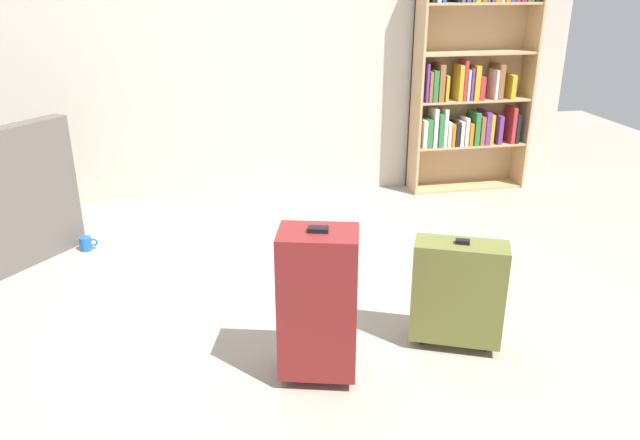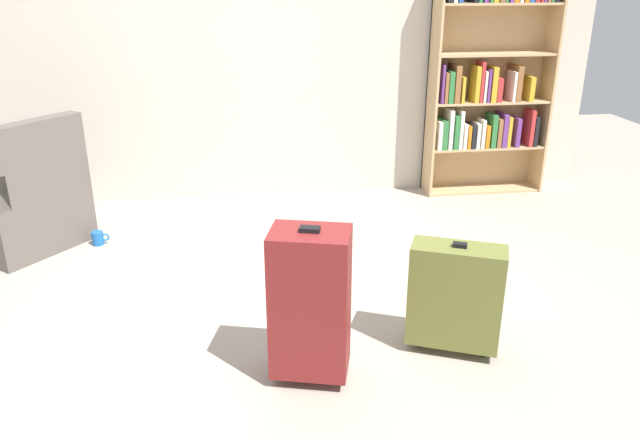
{
  "view_description": "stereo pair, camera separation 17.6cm",
  "coord_description": "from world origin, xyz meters",
  "px_view_note": "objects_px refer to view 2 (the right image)",
  "views": [
    {
      "loc": [
        -0.45,
        -2.85,
        1.75
      ],
      "look_at": [
        0.13,
        0.09,
        0.55
      ],
      "focal_mm": 34.58,
      "sensor_mm": 36.0,
      "label": 1
    },
    {
      "loc": [
        -0.28,
        -2.88,
        1.75
      ],
      "look_at": [
        0.13,
        0.09,
        0.55
      ],
      "focal_mm": 34.58,
      "sensor_mm": 36.0,
      "label": 2
    }
  ],
  "objects_px": {
    "armchair": "(20,202)",
    "mug": "(98,238)",
    "bookshelf": "(490,72)",
    "suitcase_olive": "(455,296)",
    "suitcase_dark_red": "(310,303)"
  },
  "relations": [
    {
      "from": "armchair",
      "to": "mug",
      "type": "height_order",
      "value": "armchair"
    },
    {
      "from": "bookshelf",
      "to": "armchair",
      "type": "bearing_deg",
      "value": -168.78
    },
    {
      "from": "bookshelf",
      "to": "suitcase_olive",
      "type": "height_order",
      "value": "bookshelf"
    },
    {
      "from": "suitcase_olive",
      "to": "suitcase_dark_red",
      "type": "xyz_separation_m",
      "value": [
        -0.72,
        -0.12,
        0.09
      ]
    },
    {
      "from": "suitcase_olive",
      "to": "suitcase_dark_red",
      "type": "bearing_deg",
      "value": -170.37
    },
    {
      "from": "armchair",
      "to": "bookshelf",
      "type": "bearing_deg",
      "value": 11.22
    },
    {
      "from": "bookshelf",
      "to": "suitcase_dark_red",
      "type": "xyz_separation_m",
      "value": [
        -1.78,
        -2.47,
        -0.62
      ]
    },
    {
      "from": "suitcase_dark_red",
      "to": "mug",
      "type": "bearing_deg",
      "value": 126.8
    },
    {
      "from": "suitcase_dark_red",
      "to": "bookshelf",
      "type": "bearing_deg",
      "value": 54.23
    },
    {
      "from": "armchair",
      "to": "suitcase_dark_red",
      "type": "bearing_deg",
      "value": -45.15
    },
    {
      "from": "armchair",
      "to": "suitcase_olive",
      "type": "xyz_separation_m",
      "value": [
        2.48,
        -1.65,
        -0.01
      ]
    },
    {
      "from": "armchair",
      "to": "suitcase_olive",
      "type": "bearing_deg",
      "value": -33.59
    },
    {
      "from": "mug",
      "to": "suitcase_olive",
      "type": "height_order",
      "value": "suitcase_olive"
    },
    {
      "from": "bookshelf",
      "to": "mug",
      "type": "bearing_deg",
      "value": -165.89
    },
    {
      "from": "bookshelf",
      "to": "suitcase_dark_red",
      "type": "relative_size",
      "value": 2.53
    }
  ]
}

